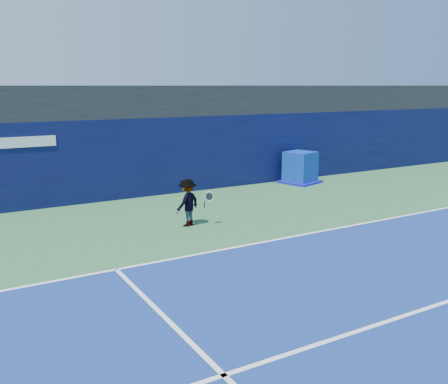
# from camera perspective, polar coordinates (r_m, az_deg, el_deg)

# --- Properties ---
(ground) EXTENTS (80.00, 80.00, 0.00)m
(ground) POSITION_cam_1_polar(r_m,az_deg,el_deg) (12.12, 16.10, -8.70)
(ground) COLOR #2D6438
(ground) RESTS_ON ground
(baseline) EXTENTS (24.00, 0.10, 0.01)m
(baseline) POSITION_cam_1_polar(r_m,az_deg,el_deg) (14.22, 7.38, -5.17)
(baseline) COLOR white
(baseline) RESTS_ON ground
(service_line) EXTENTS (24.00, 0.10, 0.01)m
(service_line) POSITION_cam_1_polar(r_m,az_deg,el_deg) (10.94, 23.79, -11.52)
(service_line) COLOR white
(service_line) RESTS_ON ground
(stadium_band) EXTENTS (36.00, 3.00, 1.20)m
(stadium_band) POSITION_cam_1_polar(r_m,az_deg,el_deg) (20.97, -6.80, 10.36)
(stadium_band) COLOR black
(stadium_band) RESTS_ON back_wall_assembly
(back_wall_assembly) EXTENTS (36.00, 1.03, 3.00)m
(back_wall_assembly) POSITION_cam_1_polar(r_m,az_deg,el_deg) (20.23, -5.53, 4.35)
(back_wall_assembly) COLOR #0A0E38
(back_wall_assembly) RESTS_ON ground
(equipment_cart) EXTENTS (1.79, 1.79, 1.38)m
(equipment_cart) POSITION_cam_1_polar(r_m,az_deg,el_deg) (22.11, 8.70, 2.64)
(equipment_cart) COLOR #0B2E9D
(equipment_cart) RESTS_ON ground
(tennis_player) EXTENTS (1.26, 0.88, 1.44)m
(tennis_player) POSITION_cam_1_polar(r_m,az_deg,el_deg) (15.18, -4.19, -1.20)
(tennis_player) COLOR silver
(tennis_player) RESTS_ON ground
(tennis_ball) EXTENTS (0.06, 0.06, 0.06)m
(tennis_ball) POSITION_cam_1_polar(r_m,az_deg,el_deg) (15.03, -5.15, -0.83)
(tennis_ball) COLOR #CFDE18
(tennis_ball) RESTS_ON ground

